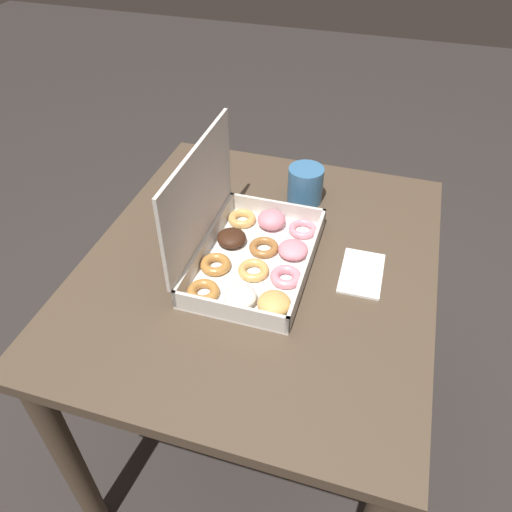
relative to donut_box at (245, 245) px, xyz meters
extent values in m
plane|color=#2D2826|center=(0.01, -0.03, -0.78)|extent=(8.00, 8.00, 0.00)
cube|color=#4C3D2D|center=(0.01, -0.03, -0.06)|extent=(0.92, 0.79, 0.03)
cylinder|color=#4C3D2D|center=(0.42, -0.38, -0.43)|extent=(0.06, 0.06, 0.70)
cylinder|color=#4C3D2D|center=(-0.40, 0.31, -0.43)|extent=(0.06, 0.06, 0.70)
cylinder|color=#4C3D2D|center=(0.42, 0.31, -0.43)|extent=(0.06, 0.06, 0.70)
cube|color=white|center=(0.00, -0.02, -0.05)|extent=(0.37, 0.25, 0.01)
cube|color=beige|center=(0.00, -0.14, -0.02)|extent=(0.37, 0.01, 0.04)
cube|color=beige|center=(0.00, 0.09, -0.02)|extent=(0.37, 0.01, 0.04)
cube|color=beige|center=(-0.18, -0.02, -0.02)|extent=(0.01, 0.25, 0.04)
cube|color=beige|center=(0.18, -0.02, -0.02)|extent=(0.01, 0.25, 0.04)
cube|color=beige|center=(0.00, 0.10, 0.11)|extent=(0.37, 0.01, 0.23)
ellipsoid|color=tan|center=(-0.13, -0.10, -0.02)|extent=(0.07, 0.07, 0.04)
torus|color=pink|center=(-0.04, -0.10, -0.03)|extent=(0.07, 0.07, 0.02)
ellipsoid|color=pink|center=(0.05, -0.10, -0.03)|extent=(0.07, 0.07, 0.03)
torus|color=pink|center=(0.14, -0.10, -0.03)|extent=(0.07, 0.07, 0.02)
ellipsoid|color=white|center=(-0.13, -0.03, -0.02)|extent=(0.07, 0.07, 0.04)
torus|color=tan|center=(-0.04, -0.03, -0.03)|extent=(0.07, 0.07, 0.02)
torus|color=#9E6633|center=(0.04, -0.03, -0.03)|extent=(0.07, 0.07, 0.02)
ellipsoid|color=pink|center=(0.14, -0.02, -0.02)|extent=(0.07, 0.07, 0.04)
torus|color=#B77A38|center=(-0.13, 0.05, -0.03)|extent=(0.07, 0.07, 0.02)
torus|color=#B77A38|center=(-0.05, 0.06, -0.03)|extent=(0.07, 0.07, 0.02)
ellipsoid|color=#381E11|center=(0.05, 0.05, -0.03)|extent=(0.07, 0.07, 0.03)
torus|color=tan|center=(0.13, 0.05, -0.03)|extent=(0.07, 0.07, 0.02)
cylinder|color=teal|center=(0.28, -0.07, 0.00)|extent=(0.09, 0.09, 0.10)
cylinder|color=black|center=(0.28, -0.07, 0.04)|extent=(0.08, 0.08, 0.01)
cube|color=white|center=(0.04, -0.26, -0.05)|extent=(0.15, 0.09, 0.01)
camera|label=1|loc=(-0.80, -0.27, 0.72)|focal=35.00mm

